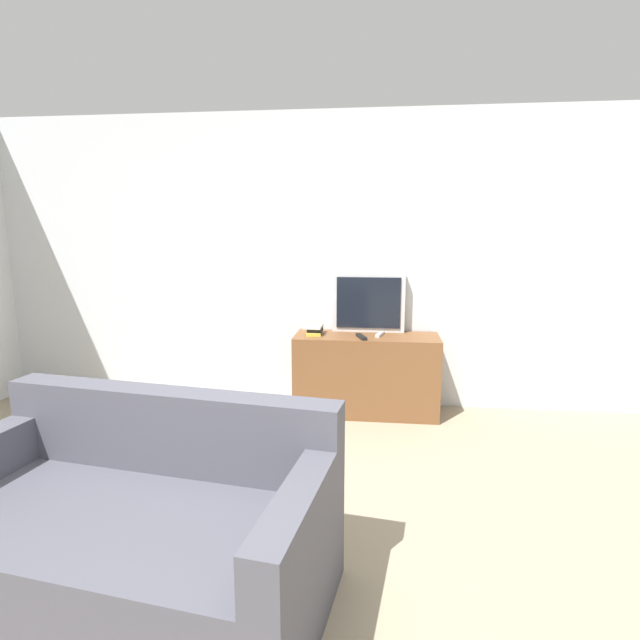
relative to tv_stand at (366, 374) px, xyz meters
name	(u,v)px	position (x,y,z in m)	size (l,w,h in m)	color
wall_back	(320,262)	(-0.44, 0.27, 0.95)	(9.00, 0.06, 2.60)	silver
tv_stand	(366,374)	(0.00, 0.00, 0.00)	(1.24, 0.45, 0.69)	brown
television	(368,302)	(0.01, 0.18, 0.61)	(0.64, 0.09, 0.53)	silver
couch	(133,538)	(-0.94, -2.38, -0.05)	(1.79, 1.12, 0.85)	#474751
book_stack	(314,329)	(-0.46, 0.01, 0.39)	(0.16, 0.23, 0.08)	gold
remote_on_stand	(380,334)	(0.11, 0.01, 0.36)	(0.08, 0.18, 0.02)	#B7B7B7
remote_secondary	(361,337)	(-0.04, -0.11, 0.36)	(0.11, 0.20, 0.02)	black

